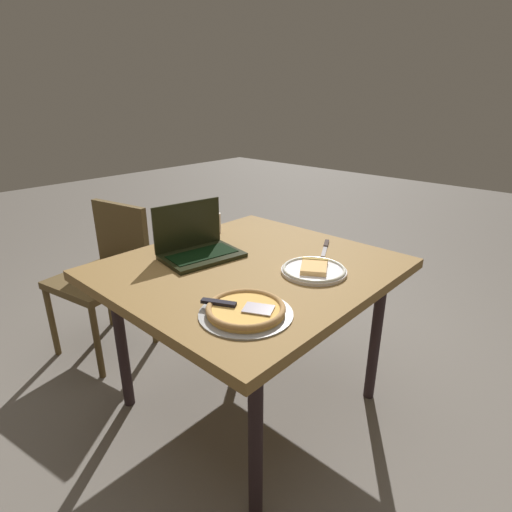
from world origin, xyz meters
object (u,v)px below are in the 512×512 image
object	(u,v)px
table_knife	(326,246)
drink_cup	(213,223)
pizza_tray	(246,310)
dining_table	(250,278)
laptop	(197,246)
pizza_plate	(314,270)
chair_near	(107,268)

from	to	relation	value
table_knife	drink_cup	distance (m)	0.60
pizza_tray	drink_cup	size ratio (longest dim) A/B	2.99
table_knife	dining_table	bearing A→B (deg)	163.43
laptop	table_knife	size ratio (longest dim) A/B	1.85
pizza_plate	drink_cup	xyz separation A→B (m)	(0.07, 0.69, 0.04)
dining_table	drink_cup	distance (m)	0.49
dining_table	drink_cup	xyz separation A→B (m)	(0.19, 0.44, 0.12)
drink_cup	chair_near	size ratio (longest dim) A/B	0.13
chair_near	table_knife	bearing A→B (deg)	-61.38
dining_table	chair_near	distance (m)	0.97
laptop	drink_cup	world-z (taller)	laptop
pizza_plate	chair_near	distance (m)	1.25
dining_table	drink_cup	world-z (taller)	drink_cup
dining_table	table_knife	size ratio (longest dim) A/B	5.66
pizza_tray	chair_near	size ratio (longest dim) A/B	0.38
pizza_plate	drink_cup	bearing A→B (deg)	83.87
laptop	chair_near	world-z (taller)	laptop
laptop	chair_near	distance (m)	0.75
laptop	chair_near	xyz separation A→B (m)	(-0.10, 0.69, -0.28)
pizza_plate	pizza_tray	world-z (taller)	same
laptop	pizza_tray	distance (m)	0.58
chair_near	dining_table	bearing A→B (deg)	-79.35
dining_table	pizza_plate	size ratio (longest dim) A/B	4.26
laptop	table_knife	bearing A→B (deg)	-37.14
laptop	pizza_plate	world-z (taller)	laptop
dining_table	pizza_tray	bearing A→B (deg)	-138.46
laptop	drink_cup	bearing A→B (deg)	35.54
laptop	pizza_plate	xyz separation A→B (m)	(0.20, -0.50, -0.03)
laptop	pizza_tray	world-z (taller)	laptop
laptop	pizza_plate	bearing A→B (deg)	-68.38
pizza_plate	table_knife	distance (m)	0.31
dining_table	pizza_plate	bearing A→B (deg)	-65.18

